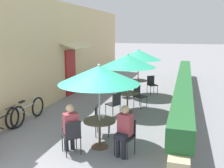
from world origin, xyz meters
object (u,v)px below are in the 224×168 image
object	(u,v)px
cafe_chair_mid_right	(139,94)
cafe_chair_near_back	(126,134)
patio_table_near	(100,127)
seated_patron_near_right	(70,126)
patio_umbrella_near	(99,75)
coffee_cup_far	(138,79)
patio_table_far	(138,84)
cafe_chair_near_right	(72,134)
cafe_chair_mid_left	(114,103)
cafe_chair_near_left	(100,118)
bicycle_leaning	(0,124)
patio_umbrella_mid	(128,61)
bicycle_second	(28,111)
patio_umbrella_far	(139,55)
seated_patron_near_back	(124,129)
cafe_chair_far_right	(124,86)
patio_table_mid	(127,98)
coffee_cup_near	(103,116)
cafe_chair_far_left	(152,83)

from	to	relation	value
cafe_chair_mid_right	cafe_chair_near_back	bearing A→B (deg)	35.48
patio_table_near	seated_patron_near_right	xyz separation A→B (m)	(-0.58, -0.48, 0.14)
patio_umbrella_near	coffee_cup_far	bearing A→B (deg)	90.63
seated_patron_near_right	patio_table_far	bearing A→B (deg)	42.54
cafe_chair_near_right	cafe_chair_mid_left	size ratio (longest dim) A/B	1.00
patio_table_near	patio_umbrella_near	world-z (taller)	patio_umbrella_near
patio_table_near	cafe_chair_near_left	size ratio (longest dim) A/B	0.95
bicycle_leaning	patio_umbrella_mid	bearing A→B (deg)	44.14
patio_table_near	cafe_chair_mid_left	size ratio (longest dim) A/B	0.95
cafe_chair_mid_right	bicycle_second	bearing A→B (deg)	-21.13
patio_table_far	patio_umbrella_far	distance (m)	1.36
seated_patron_near_back	cafe_chair_far_right	bearing A→B (deg)	-58.36
cafe_chair_far_right	coffee_cup_far	distance (m)	0.89
seated_patron_near_back	bicycle_leaning	world-z (taller)	seated_patron_near_back
patio_table_far	coffee_cup_far	bearing A→B (deg)	96.05
patio_table_far	coffee_cup_far	xyz separation A→B (m)	(-0.02, 0.14, 0.23)
patio_table_far	cafe_chair_far_right	size ratio (longest dim) A/B	0.95
patio_table_mid	cafe_chair_mid_right	xyz separation A→B (m)	(0.30, 0.69, -0.03)
cafe_chair_far_right	cafe_chair_near_left	bearing A→B (deg)	-120.56
patio_umbrella_near	seated_patron_near_back	world-z (taller)	patio_umbrella_near
seated_patron_near_back	coffee_cup_near	world-z (taller)	seated_patron_near_back
cafe_chair_near_right	coffee_cup_near	size ratio (longest dim) A/B	9.67
cafe_chair_far_left	cafe_chair_far_right	xyz separation A→B (m)	(-1.14, -1.00, 0.00)
patio_table_near	coffee_cup_far	world-z (taller)	coffee_cup_far
cafe_chair_mid_left	coffee_cup_far	world-z (taller)	cafe_chair_mid_left
seated_patron_near_back	bicycle_leaning	distance (m)	3.68
cafe_chair_mid_left	bicycle_second	distance (m)	2.90
patio_table_mid	coffee_cup_far	bearing A→B (deg)	91.98
cafe_chair_mid_right	bicycle_second	size ratio (longest dim) A/B	0.48
coffee_cup_near	cafe_chair_near_left	bearing A→B (deg)	116.44
cafe_chair_near_back	patio_umbrella_mid	distance (m)	3.56
coffee_cup_near	coffee_cup_far	bearing A→B (deg)	91.00
cafe_chair_near_right	cafe_chair_mid_left	world-z (taller)	same
patio_table_near	coffee_cup_far	distance (m)	5.68
patio_umbrella_near	patio_umbrella_far	world-z (taller)	same
coffee_cup_near	cafe_chair_far_left	bearing A→B (deg)	85.25
seated_patron_near_right	patio_table_far	size ratio (longest dim) A/B	1.51
seated_patron_near_back	cafe_chair_mid_left	world-z (taller)	seated_patron_near_back
patio_umbrella_near	coffee_cup_far	size ratio (longest dim) A/B	24.16
patio_umbrella_far	bicycle_second	xyz separation A→B (m)	(-2.84, -4.44, -1.54)
seated_patron_near_right	coffee_cup_near	world-z (taller)	seated_patron_near_right
seated_patron_near_right	bicycle_second	size ratio (longest dim) A/B	0.69
bicycle_second	cafe_chair_near_right	bearing A→B (deg)	-35.28
patio_table_mid	cafe_chair_mid_right	distance (m)	0.76
bicycle_second	coffee_cup_near	bearing A→B (deg)	-17.85
patio_umbrella_mid	patio_table_far	bearing A→B (deg)	91.75
cafe_chair_far_left	bicycle_leaning	bearing A→B (deg)	25.07
patio_umbrella_near	coffee_cup_near	size ratio (longest dim) A/B	24.16
cafe_chair_near_right	patio_umbrella_near	bearing A→B (deg)	5.79
cafe_chair_near_right	seated_patron_near_back	size ratio (longest dim) A/B	0.70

